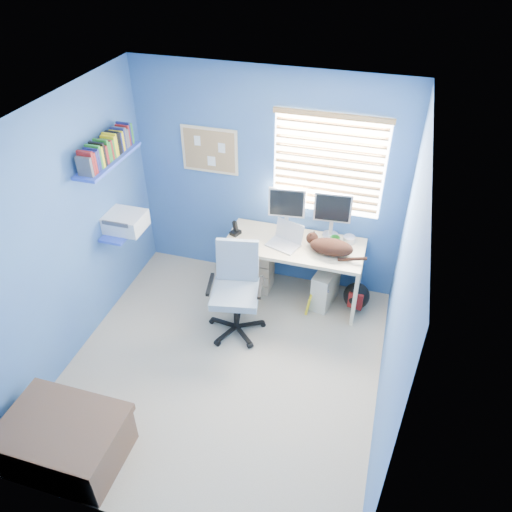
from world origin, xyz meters
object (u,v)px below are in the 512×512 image
(desk, at_px, (293,271))
(tower_pc, at_px, (325,286))
(laptop, at_px, (284,237))
(cat, at_px, (331,247))
(office_chair, at_px, (236,301))

(desk, height_order, tower_pc, desk)
(desk, distance_m, laptop, 0.50)
(cat, bearing_deg, tower_pc, 131.31)
(cat, height_order, office_chair, office_chair)
(desk, bearing_deg, tower_pc, 0.83)
(desk, xyz_separation_m, office_chair, (-0.45, -0.67, 0.00))
(laptop, xyz_separation_m, cat, (0.52, -0.00, -0.03))
(laptop, distance_m, tower_pc, 0.80)
(tower_pc, bearing_deg, desk, -167.40)
(cat, height_order, tower_pc, cat)
(laptop, distance_m, cat, 0.52)
(desk, distance_m, cat, 0.61)
(laptop, relative_size, cat, 0.72)
(desk, height_order, laptop, laptop)
(desk, xyz_separation_m, laptop, (-0.11, -0.06, 0.48))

